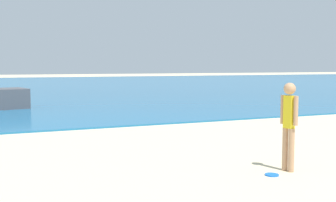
# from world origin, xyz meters

# --- Properties ---
(water) EXTENTS (160.00, 60.00, 0.06)m
(water) POSITION_xyz_m (0.00, 44.64, 0.03)
(water) COLOR #1E6B9E
(water) RESTS_ON ground
(person_standing) EXTENTS (0.23, 0.39, 1.70)m
(person_standing) POSITION_xyz_m (1.86, 7.92, 0.97)
(person_standing) COLOR tan
(person_standing) RESTS_ON ground
(frisbee) EXTENTS (0.26, 0.26, 0.03)m
(frisbee) POSITION_xyz_m (1.38, 7.78, 0.01)
(frisbee) COLOR blue
(frisbee) RESTS_ON ground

